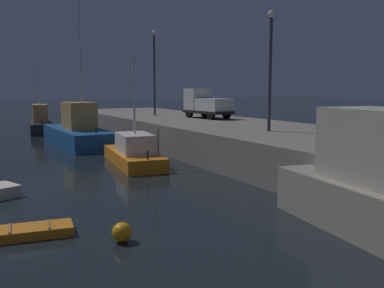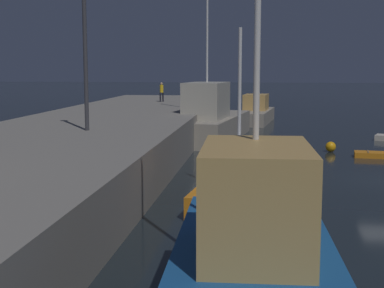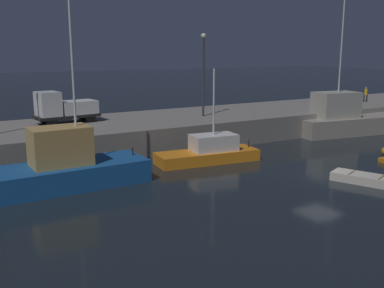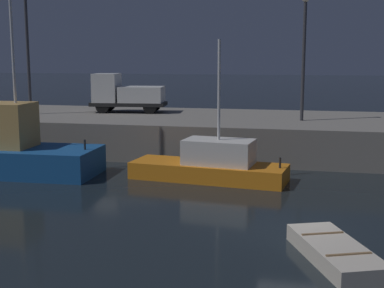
{
  "view_description": "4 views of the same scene",
  "coord_description": "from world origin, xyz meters",
  "px_view_note": "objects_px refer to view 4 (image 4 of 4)",
  "views": [
    {
      "loc": [
        21.31,
        -2.54,
        4.8
      ],
      "look_at": [
        -4.1,
        11.01,
        1.05
      ],
      "focal_mm": 40.3,
      "sensor_mm": 36.0,
      "label": 1
    },
    {
      "loc": [
        -26.29,
        6.02,
        5.21
      ],
      "look_at": [
        -0.79,
        9.07,
        1.67
      ],
      "focal_mm": 52.94,
      "sensor_mm": 36.0,
      "label": 2
    },
    {
      "loc": [
        -21.17,
        -19.51,
        7.9
      ],
      "look_at": [
        -3.98,
        9.51,
        0.83
      ],
      "focal_mm": 41.47,
      "sensor_mm": 36.0,
      "label": 3
    },
    {
      "loc": [
        0.34,
        -17.88,
        5.91
      ],
      "look_at": [
        -5.49,
        8.71,
        1.42
      ],
      "focal_mm": 49.62,
      "sensor_mm": 36.0,
      "label": 4
    }
  ],
  "objects_px": {
    "lamp_post_west": "(27,42)",
    "utility_truck": "(125,94)",
    "fishing_boat_white": "(212,165)",
    "lamp_post_east": "(304,47)",
    "dinghy_orange_near": "(335,252)"
  },
  "relations": [
    {
      "from": "fishing_boat_white",
      "to": "dinghy_orange_near",
      "type": "bearing_deg",
      "value": -60.31
    },
    {
      "from": "lamp_post_east",
      "to": "utility_truck",
      "type": "height_order",
      "value": "lamp_post_east"
    },
    {
      "from": "lamp_post_east",
      "to": "lamp_post_west",
      "type": "bearing_deg",
      "value": -179.52
    },
    {
      "from": "lamp_post_west",
      "to": "utility_truck",
      "type": "relative_size",
      "value": 1.55
    },
    {
      "from": "fishing_boat_white",
      "to": "lamp_post_east",
      "type": "distance_m",
      "value": 10.2
    },
    {
      "from": "dinghy_orange_near",
      "to": "lamp_post_west",
      "type": "xyz_separation_m",
      "value": [
        -18.91,
        16.64,
        6.63
      ]
    },
    {
      "from": "lamp_post_west",
      "to": "lamp_post_east",
      "type": "bearing_deg",
      "value": 0.48
    },
    {
      "from": "fishing_boat_white",
      "to": "lamp_post_east",
      "type": "bearing_deg",
      "value": 61.04
    },
    {
      "from": "fishing_boat_white",
      "to": "dinghy_orange_near",
      "type": "xyz_separation_m",
      "value": [
        5.35,
        -9.39,
        -0.5
      ]
    },
    {
      "from": "fishing_boat_white",
      "to": "utility_truck",
      "type": "xyz_separation_m",
      "value": [
        -7.8,
        9.72,
        2.64
      ]
    },
    {
      "from": "fishing_boat_white",
      "to": "lamp_post_east",
      "type": "height_order",
      "value": "lamp_post_east"
    },
    {
      "from": "lamp_post_west",
      "to": "utility_truck",
      "type": "bearing_deg",
      "value": 23.16
    },
    {
      "from": "fishing_boat_white",
      "to": "utility_truck",
      "type": "distance_m",
      "value": 12.74
    },
    {
      "from": "utility_truck",
      "to": "fishing_boat_white",
      "type": "bearing_deg",
      "value": -51.26
    },
    {
      "from": "lamp_post_west",
      "to": "utility_truck",
      "type": "height_order",
      "value": "lamp_post_west"
    }
  ]
}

